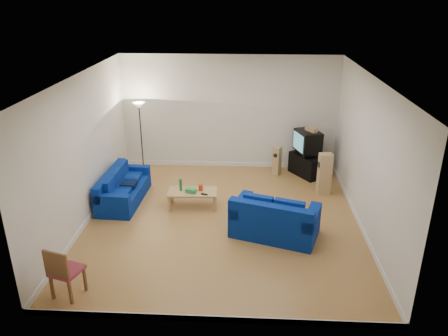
# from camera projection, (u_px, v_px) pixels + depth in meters

# --- Properties ---
(room) EXTENTS (6.01, 6.51, 3.21)m
(room) POSITION_uv_depth(u_px,v_px,m) (223.00, 156.00, 9.20)
(room) COLOR #925F2D
(room) RESTS_ON ground
(sofa_three_seat) EXTENTS (0.91, 1.96, 0.74)m
(sofa_three_seat) POSITION_uv_depth(u_px,v_px,m) (122.00, 191.00, 10.57)
(sofa_three_seat) COLOR navy
(sofa_three_seat) RESTS_ON ground
(sofa_loveseat) EXTENTS (1.96, 1.47, 0.87)m
(sofa_loveseat) POSITION_uv_depth(u_px,v_px,m) (274.00, 222.00, 9.04)
(sofa_loveseat) COLOR navy
(sofa_loveseat) RESTS_ON ground
(coffee_table) EXTENTS (1.16, 0.62, 0.41)m
(coffee_table) POSITION_uv_depth(u_px,v_px,m) (192.00, 193.00, 10.24)
(coffee_table) COLOR tan
(coffee_table) RESTS_ON ground
(bottle) EXTENTS (0.09, 0.09, 0.29)m
(bottle) POSITION_uv_depth(u_px,v_px,m) (181.00, 185.00, 10.20)
(bottle) COLOR #197233
(bottle) RESTS_ON coffee_table
(tissue_box) EXTENTS (0.27, 0.20, 0.10)m
(tissue_box) POSITION_uv_depth(u_px,v_px,m) (191.00, 191.00, 10.13)
(tissue_box) COLOR green
(tissue_box) RESTS_ON coffee_table
(red_canister) EXTENTS (0.11, 0.11, 0.15)m
(red_canister) POSITION_uv_depth(u_px,v_px,m) (201.00, 188.00, 10.23)
(red_canister) COLOR red
(red_canister) RESTS_ON coffee_table
(remote) EXTENTS (0.16, 0.10, 0.02)m
(remote) POSITION_uv_depth(u_px,v_px,m) (204.00, 194.00, 10.04)
(remote) COLOR black
(remote) RESTS_ON coffee_table
(tv_stand) EXTENTS (0.99, 1.11, 0.59)m
(tv_stand) POSITION_uv_depth(u_px,v_px,m) (307.00, 165.00, 12.06)
(tv_stand) COLOR black
(tv_stand) RESTS_ON ground
(av_receiver) EXTENTS (0.48, 0.55, 0.11)m
(av_receiver) POSITION_uv_depth(u_px,v_px,m) (308.00, 153.00, 11.89)
(av_receiver) COLOR black
(av_receiver) RESTS_ON tv_stand
(television) EXTENTS (0.75, 0.87, 0.57)m
(television) POSITION_uv_depth(u_px,v_px,m) (308.00, 141.00, 11.80)
(television) COLOR black
(television) RESTS_ON av_receiver
(centre_speaker) EXTENTS (0.32, 0.38, 0.13)m
(centre_speaker) POSITION_uv_depth(u_px,v_px,m) (311.00, 129.00, 11.64)
(centre_speaker) COLOR tan
(centre_speaker) RESTS_ON television
(speaker_left) EXTENTS (0.27, 0.30, 0.81)m
(speaker_left) POSITION_uv_depth(u_px,v_px,m) (277.00, 161.00, 12.06)
(speaker_left) COLOR tan
(speaker_left) RESTS_ON ground
(speaker_right) EXTENTS (0.35, 0.28, 1.06)m
(speaker_right) POSITION_uv_depth(u_px,v_px,m) (324.00, 174.00, 10.87)
(speaker_right) COLOR tan
(speaker_right) RESTS_ON ground
(floor_lamp) EXTENTS (0.34, 0.34, 1.99)m
(floor_lamp) POSITION_uv_depth(u_px,v_px,m) (140.00, 115.00, 11.77)
(floor_lamp) COLOR black
(floor_lamp) RESTS_ON ground
(dining_chair) EXTENTS (0.57, 0.57, 0.95)m
(dining_chair) POSITION_uv_depth(u_px,v_px,m) (63.00, 270.00, 7.15)
(dining_chair) COLOR brown
(dining_chair) RESTS_ON ground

